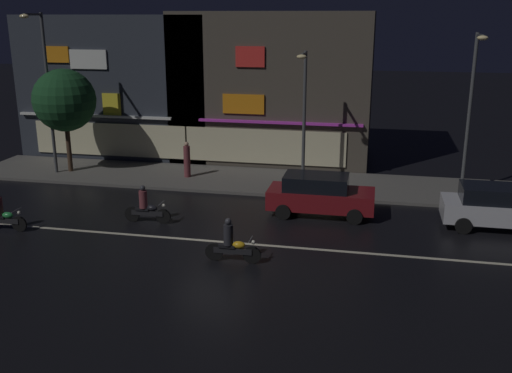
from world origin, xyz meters
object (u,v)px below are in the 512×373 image
streetlamp_west (45,82)px  motorcycle_following (2,214)px  motorcycle_lead (146,207)px  pedestrian_on_sidewalk (187,160)px  motorcycle_trailing_far (231,244)px  parked_car_trailing (320,194)px  traffic_cone (297,199)px  parked_car_near_kerb (499,207)px  streetlamp_east (471,101)px  streetlamp_mid (304,106)px

streetlamp_west → motorcycle_following: streetlamp_west is taller
streetlamp_west → motorcycle_lead: size_ratio=4.15×
motorcycle_lead → motorcycle_following: (-5.03, -1.93, 0.00)m
pedestrian_on_sidewalk → motorcycle_trailing_far: 10.44m
parked_car_trailing → traffic_cone: bearing=136.1°
parked_car_near_kerb → parked_car_trailing: size_ratio=1.00×
streetlamp_west → streetlamp_east: size_ratio=1.12×
streetlamp_east → pedestrian_on_sidewalk: (-13.09, -0.06, -3.33)m
streetlamp_east → traffic_cone: bearing=-157.1°
parked_car_near_kerb → traffic_cone: bearing=-8.6°
motorcycle_lead → motorcycle_trailing_far: same height
streetlamp_east → parked_car_trailing: 8.09m
streetlamp_west → traffic_cone: size_ratio=14.33×
parked_car_near_kerb → motorcycle_trailing_far: 10.60m
streetlamp_west → parked_car_near_kerb: (20.73, -3.44, -3.87)m
streetlamp_east → motorcycle_lead: size_ratio=3.71×
pedestrian_on_sidewalk → streetlamp_east: bearing=142.2°
parked_car_near_kerb → motorcycle_following: size_ratio=2.26×
motorcycle_following → motorcycle_trailing_far: bearing=172.5°
streetlamp_east → parked_car_trailing: streetlamp_east is taller
parked_car_trailing → traffic_cone: 1.58m
pedestrian_on_sidewalk → motorcycle_following: (-4.65, -8.26, -0.34)m
traffic_cone → streetlamp_mid: bearing=93.4°
pedestrian_on_sidewalk → parked_car_trailing: (6.98, -3.98, -0.11)m
motorcycle_following → motorcycle_lead: bearing=-159.7°
motorcycle_trailing_far → traffic_cone: 6.53m
streetlamp_west → traffic_cone: (12.80, -2.24, -4.46)m
streetlamp_west → motorcycle_trailing_far: bearing=-36.9°
streetlamp_west → motorcycle_following: (2.22, -7.54, -4.10)m
streetlamp_mid → parked_car_near_kerb: (8.11, -4.22, -2.99)m
streetlamp_mid → traffic_cone: (0.18, -3.02, -3.58)m
parked_car_near_kerb → motorcycle_trailing_far: (-9.24, -5.18, -0.24)m
streetlamp_east → motorcycle_lead: 14.68m
streetlamp_west → traffic_cone: bearing=-9.9°
traffic_cone → parked_car_near_kerb: bearing=-8.6°
streetlamp_mid → parked_car_trailing: streetlamp_mid is taller
parked_car_trailing → traffic_cone: parked_car_trailing is taller
parked_car_near_kerb → motorcycle_lead: 13.65m
pedestrian_on_sidewalk → parked_car_trailing: bearing=112.3°
motorcycle_trailing_far → streetlamp_west: bearing=-37.1°
parked_car_trailing → motorcycle_trailing_far: (-2.37, -5.38, -0.24)m
parked_car_near_kerb → parked_car_trailing: (-6.88, 0.19, 0.00)m
streetlamp_west → parked_car_near_kerb: size_ratio=1.83×
parked_car_trailing → motorcycle_trailing_far: bearing=-113.8°
streetlamp_west → motorcycle_lead: bearing=-37.7°
parked_car_trailing → pedestrian_on_sidewalk: bearing=150.3°
streetlamp_west → streetlamp_mid: bearing=3.5°
pedestrian_on_sidewalk → parked_car_near_kerb: 14.47m
parked_car_near_kerb → parked_car_trailing: 6.88m
parked_car_near_kerb → motorcycle_following: 18.96m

